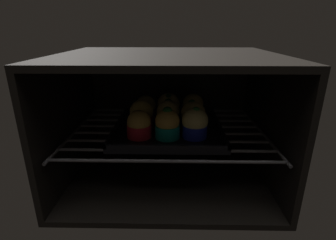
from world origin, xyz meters
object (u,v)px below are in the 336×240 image
object	(u,v)px
muffin_row2_col1	(169,107)
muffin_row2_col2	(193,107)
muffin_row1_col0	(142,115)
muffin_row1_col1	(167,115)
baking_tray	(168,128)
muffin_row1_col2	(193,116)
muffin_row0_col2	(195,124)
muffin_row0_col1	(169,124)
muffin_row2_col0	(146,108)
muffin_row0_col0	(139,125)

from	to	relation	value
muffin_row2_col1	muffin_row2_col2	world-z (taller)	muffin_row2_col1
muffin_row1_col0	muffin_row1_col1	xyz separation A→B (cm)	(7.13, -0.11, 0.00)
baking_tray	muffin_row1_col2	xyz separation A→B (cm)	(7.05, -0.38, 4.01)
muffin_row0_col2	muffin_row2_col1	world-z (taller)	muffin_row0_col2
baking_tray	muffin_row1_col0	world-z (taller)	muffin_row1_col0
muffin_row0_col2	muffin_row1_col1	size ratio (longest dim) A/B	1.03
muffin_row2_col1	muffin_row0_col1	bearing A→B (deg)	-89.37
muffin_row0_col1	muffin_row2_col1	world-z (taller)	muffin_row0_col1
muffin_row0_col2	muffin_row2_col0	distance (cm)	20.27
muffin_row0_col0	muffin_row0_col2	xyz separation A→B (cm)	(14.32, 0.08, 0.42)
muffin_row0_col1	muffin_row0_col2	bearing A→B (deg)	4.05
muffin_row0_col1	muffin_row1_col2	bearing A→B (deg)	47.53
muffin_row0_col1	muffin_row2_col0	xyz separation A→B (cm)	(-7.43, 15.04, -0.41)
muffin_row0_col0	muffin_row1_col2	size ratio (longest dim) A/B	0.89
muffin_row0_col1	muffin_row0_col2	xyz separation A→B (cm)	(6.65, 0.47, 0.06)
muffin_row1_col0	muffin_row0_col0	bearing A→B (deg)	-88.36
muffin_row0_col1	muffin_row1_col2	size ratio (longest dim) A/B	1.04
baking_tray	muffin_row0_col1	bearing A→B (deg)	-87.17
baking_tray	muffin_row2_col1	bearing A→B (deg)	88.35
muffin_row1_col0	muffin_row2_col1	bearing A→B (deg)	43.77
baking_tray	muffin_row1_col0	distance (cm)	8.56
muffin_row0_col2	muffin_row1_col2	distance (cm)	6.82
muffin_row0_col2	muffin_row2_col1	distance (cm)	16.12
muffin_row2_col0	baking_tray	bearing A→B (deg)	-46.27
baking_tray	muffin_row2_col2	distance (cm)	11.53
muffin_row0_col1	muffin_row2_col0	distance (cm)	16.78
muffin_row2_col0	muffin_row2_col2	xyz separation A→B (cm)	(14.63, 0.30, 0.34)
muffin_row0_col0	muffin_row1_col0	xyz separation A→B (cm)	(-0.21, 7.30, 0.35)
muffin_row0_col1	muffin_row2_col2	distance (cm)	16.95
muffin_row0_col2	muffin_row1_col2	xyz separation A→B (cm)	(0.01, 6.81, -0.20)
muffin_row1_col1	muffin_row2_col2	xyz separation A→B (cm)	(7.94, 7.75, -0.04)
muffin_row2_col0	muffin_row1_col2	bearing A→B (deg)	-28.81
muffin_row2_col1	muffin_row0_col2	bearing A→B (deg)	-64.97
muffin_row0_col1	muffin_row2_col1	bearing A→B (deg)	90.63
muffin_row0_col2	muffin_row2_col2	bearing A→B (deg)	87.90
muffin_row1_col1	muffin_row1_col2	xyz separation A→B (cm)	(7.41, -0.30, -0.12)
muffin_row0_col2	muffin_row2_col0	xyz separation A→B (cm)	(-14.08, 14.57, -0.46)
muffin_row1_col2	muffin_row2_col2	distance (cm)	8.08
muffin_row0_col2	muffin_row1_col0	bearing A→B (deg)	153.56
muffin_row0_col0	muffin_row0_col1	xyz separation A→B (cm)	(7.66, -0.40, 0.37)
muffin_row1_col0	muffin_row2_col1	distance (cm)	10.67
muffin_row0_col2	muffin_row1_col1	bearing A→B (deg)	136.09
baking_tray	muffin_row0_col2	bearing A→B (deg)	-45.66
muffin_row1_col1	muffin_row2_col2	distance (cm)	11.10
muffin_row0_col2	muffin_row0_col0	bearing A→B (deg)	-179.70
muffin_row0_col0	muffin_row1_col0	distance (cm)	7.31
muffin_row1_col1	muffin_row0_col2	bearing A→B (deg)	-43.91
baking_tray	muffin_row2_col0	world-z (taller)	muffin_row2_col0
muffin_row2_col2	muffin_row1_col1	bearing A→B (deg)	-135.66
muffin_row0_col1	muffin_row0_col2	world-z (taller)	same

